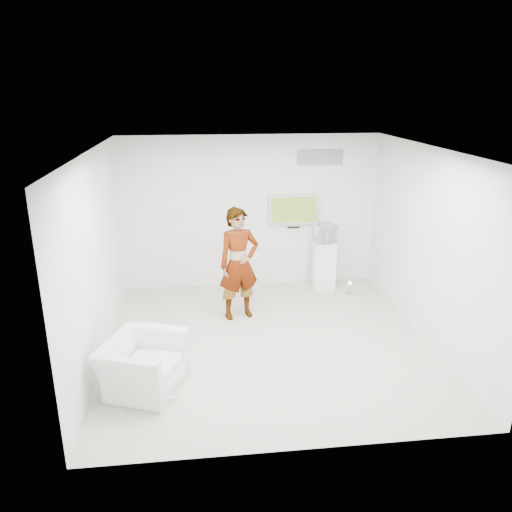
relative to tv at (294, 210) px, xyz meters
name	(u,v)px	position (x,y,z in m)	size (l,w,h in m)	color
room	(269,252)	(-0.85, -2.45, -0.05)	(5.01, 5.01, 3.00)	#BAB4AB
tv	(294,210)	(0.00, 0.00, 0.00)	(1.00, 0.08, 0.60)	silver
logo_decal	(320,158)	(0.50, 0.04, 1.00)	(0.90, 0.02, 0.30)	gray
person	(239,264)	(-1.21, -1.45, -0.57)	(0.71, 0.47, 1.95)	silver
armchair	(143,364)	(-2.68, -3.49, -1.20)	(1.07, 0.93, 0.69)	silver
pedestal	(324,265)	(0.58, -0.28, -1.07)	(0.46, 0.46, 0.95)	white
floor_uplight	(350,288)	(0.99, -0.75, -1.42)	(0.17, 0.17, 0.26)	silver
vitrine	(325,233)	(0.58, -0.28, -0.42)	(0.35, 0.35, 0.35)	white
console	(325,236)	(0.58, -0.28, -0.49)	(0.05, 0.16, 0.22)	white
wii_remote	(249,216)	(-1.01, -1.23, 0.21)	(0.03, 0.13, 0.03)	white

